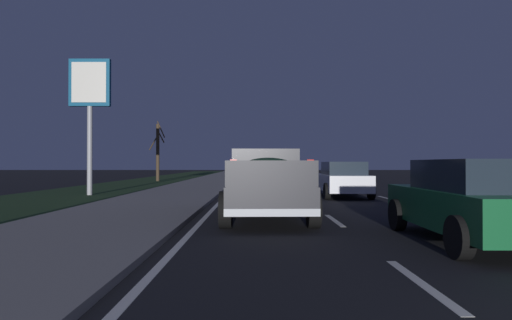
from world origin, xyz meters
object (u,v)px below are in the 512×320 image
Objects in this scene: sedan_green at (473,200)px; sedan_white at (342,179)px; sedan_black at (344,172)px; gas_price_sign at (90,94)px; pickup_truck at (266,182)px; bare_tree_far at (158,150)px.

sedan_green is 11.23m from sedan_white.
sedan_green is at bearing 173.41° from sedan_black.
sedan_black is 0.70× the size of gas_price_sign.
sedan_black is (24.56, -7.01, -0.20)m from pickup_truck.
bare_tree_far reaches higher than pickup_truck.
sedan_green is 1.00× the size of sedan_white.
bare_tree_far reaches higher than sedan_white.
sedan_white is (-17.06, 3.47, 0.00)m from sedan_black.
bare_tree_far is (17.57, 12.03, 1.80)m from sedan_white.
pickup_truck is 8.30m from sedan_white.
sedan_black is at bearing -11.49° from sedan_white.
sedan_white is 0.70× the size of gas_price_sign.
sedan_white is (7.51, -3.54, -0.20)m from pickup_truck.
gas_price_sign is (8.64, 8.00, 3.75)m from pickup_truck.
sedan_black is 15.61m from bare_tree_far.
sedan_white is at bearing 1.02° from sedan_green.
sedan_black is 1.01× the size of sedan_green.
sedan_white is at bearing 168.51° from sedan_black.
gas_price_sign reaches higher than sedan_black.
sedan_black and sedan_white have the same top height.
pickup_truck reaches higher than sedan_green.
pickup_truck reaches higher than sedan_black.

